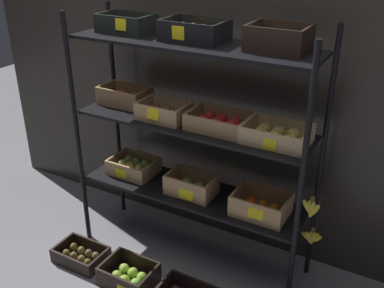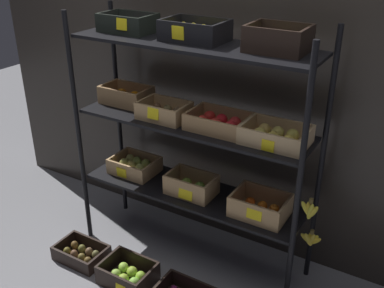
# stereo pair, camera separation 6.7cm
# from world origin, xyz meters

# --- Properties ---
(ground_plane) EXTENTS (10.00, 10.00, 0.00)m
(ground_plane) POSITION_xyz_m (0.00, 0.00, 0.00)
(ground_plane) COLOR gray
(storefront_wall) EXTENTS (3.92, 0.12, 2.77)m
(storefront_wall) POSITION_xyz_m (0.00, 0.41, 1.39)
(storefront_wall) COLOR #2D2823
(storefront_wall) RESTS_ON ground_plane
(display_rack) EXTENTS (1.65, 0.45, 1.64)m
(display_rack) POSITION_xyz_m (0.02, 0.01, 1.01)
(display_rack) COLOR black
(display_rack) RESTS_ON ground_plane
(crate_ground_kiwi) EXTENTS (0.35, 0.23, 0.10)m
(crate_ground_kiwi) POSITION_xyz_m (-0.63, -0.44, 0.04)
(crate_ground_kiwi) COLOR black
(crate_ground_kiwi) RESTS_ON ground_plane
(crate_ground_apple_green) EXTENTS (0.34, 0.26, 0.14)m
(crate_ground_apple_green) POSITION_xyz_m (-0.21, -0.45, 0.05)
(crate_ground_apple_green) COLOR black
(crate_ground_apple_green) RESTS_ON ground_plane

